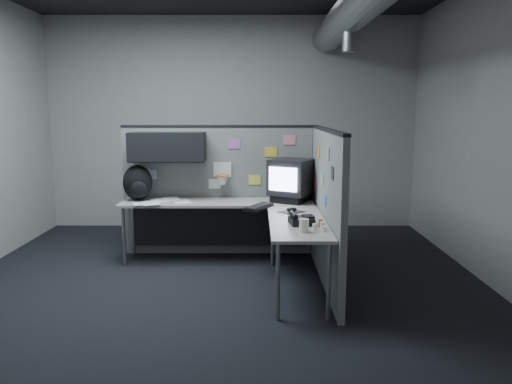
{
  "coord_description": "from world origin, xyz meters",
  "views": [
    {
      "loc": [
        0.38,
        -4.9,
        1.83
      ],
      "look_at": [
        0.37,
        0.35,
        0.95
      ],
      "focal_mm": 35.0,
      "sensor_mm": 36.0,
      "label": 1
    }
  ],
  "objects_px": {
    "desk": "(237,216)",
    "phone": "(301,220)",
    "backpack": "(138,183)",
    "keyboard": "(259,207)",
    "monitor": "(291,180)"
  },
  "relations": [
    {
      "from": "backpack",
      "to": "phone",
      "type": "bearing_deg",
      "value": -31.68
    },
    {
      "from": "keyboard",
      "to": "phone",
      "type": "height_order",
      "value": "phone"
    },
    {
      "from": "desk",
      "to": "phone",
      "type": "distance_m",
      "value": 1.14
    },
    {
      "from": "desk",
      "to": "phone",
      "type": "bearing_deg",
      "value": -54.45
    },
    {
      "from": "monitor",
      "to": "keyboard",
      "type": "bearing_deg",
      "value": -148.07
    },
    {
      "from": "phone",
      "to": "backpack",
      "type": "xyz_separation_m",
      "value": [
        -1.86,
        1.24,
        0.17
      ]
    },
    {
      "from": "keyboard",
      "to": "phone",
      "type": "distance_m",
      "value": 0.86
    },
    {
      "from": "keyboard",
      "to": "backpack",
      "type": "height_order",
      "value": "backpack"
    },
    {
      "from": "desk",
      "to": "monitor",
      "type": "relative_size",
      "value": 3.85
    },
    {
      "from": "monitor",
      "to": "keyboard",
      "type": "xyz_separation_m",
      "value": [
        -0.39,
        -0.45,
        -0.24
      ]
    },
    {
      "from": "desk",
      "to": "backpack",
      "type": "distance_m",
      "value": 1.29
    },
    {
      "from": "monitor",
      "to": "keyboard",
      "type": "distance_m",
      "value": 0.64
    },
    {
      "from": "monitor",
      "to": "phone",
      "type": "distance_m",
      "value": 1.22
    },
    {
      "from": "monitor",
      "to": "phone",
      "type": "xyz_separation_m",
      "value": [
        0.01,
        -1.21,
        -0.22
      ]
    },
    {
      "from": "desk",
      "to": "backpack",
      "type": "height_order",
      "value": "backpack"
    }
  ]
}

